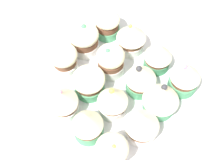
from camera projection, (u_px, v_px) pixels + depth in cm
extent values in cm
cube|color=beige|center=(112.00, 94.00, 61.92)|extent=(180.00, 180.00, 3.00)
cube|color=silver|center=(112.00, 89.00, 60.11)|extent=(31.42, 31.42, 1.20)
cylinder|color=#4C9E6B|center=(182.00, 84.00, 58.58)|extent=(5.71, 5.71, 2.53)
cylinder|color=brown|center=(184.00, 79.00, 56.86)|extent=(5.12, 5.12, 1.46)
cone|color=#F4EDC6|center=(187.00, 72.00, 54.70)|extent=(5.83, 5.83, 3.57)
sphere|color=pink|center=(185.00, 67.00, 53.28)|extent=(0.95, 0.95, 0.95)
cylinder|color=#4C9E6B|center=(157.00, 63.00, 61.28)|extent=(5.39, 5.39, 2.35)
cylinder|color=brown|center=(158.00, 58.00, 59.80)|extent=(5.12, 5.12, 1.10)
cone|color=#F4EDC6|center=(159.00, 51.00, 57.77)|extent=(5.63, 5.63, 3.61)
cylinder|color=white|center=(131.00, 45.00, 63.61)|extent=(5.70, 5.70, 2.30)
cylinder|color=brown|center=(131.00, 40.00, 61.97)|extent=(5.30, 5.30, 1.53)
cone|color=#F4EDC6|center=(132.00, 32.00, 59.77)|extent=(6.21, 6.21, 3.57)
sphere|color=#EAD64C|center=(130.00, 26.00, 58.38)|extent=(0.83, 0.83, 0.83)
cylinder|color=#4C9E6B|center=(107.00, 30.00, 65.77)|extent=(5.35, 5.35, 2.22)
cylinder|color=brown|center=(107.00, 25.00, 64.16)|extent=(4.95, 4.95, 1.53)
ellipsoid|color=#F4EDC6|center=(107.00, 19.00, 62.65)|extent=(5.46, 5.46, 3.30)
cylinder|color=#4C9E6B|center=(159.00, 105.00, 56.38)|extent=(6.16, 6.16, 2.24)
cylinder|color=brown|center=(160.00, 101.00, 54.97)|extent=(5.65, 5.65, 1.05)
cone|color=#F4EDC6|center=(162.00, 95.00, 52.85)|extent=(6.84, 6.84, 3.86)
sphere|color=#333338|center=(164.00, 87.00, 51.63)|extent=(1.14, 1.14, 1.14)
cylinder|color=#4C9E6B|center=(140.00, 85.00, 58.60)|extent=(5.68, 5.68, 2.23)
cylinder|color=brown|center=(141.00, 80.00, 57.04)|extent=(5.25, 5.25, 1.40)
cone|color=#F4EDC6|center=(142.00, 74.00, 55.02)|extent=(5.97, 5.97, 3.30)
sphere|color=#333338|center=(139.00, 69.00, 53.86)|extent=(1.18, 1.18, 1.18)
cylinder|color=white|center=(111.00, 67.00, 60.57)|extent=(5.49, 5.49, 2.58)
cylinder|color=brown|center=(111.00, 62.00, 58.87)|extent=(5.24, 5.24, 1.37)
ellipsoid|color=#F4EDC6|center=(111.00, 56.00, 57.18)|extent=(5.58, 5.58, 4.24)
sphere|color=#4CB266|center=(108.00, 51.00, 55.36)|extent=(0.98, 0.98, 0.98)
cylinder|color=white|center=(85.00, 46.00, 63.55)|extent=(6.03, 6.03, 2.28)
cylinder|color=brown|center=(84.00, 40.00, 61.93)|extent=(5.76, 5.76, 1.49)
ellipsoid|color=#F4EDC6|center=(84.00, 35.00, 60.36)|extent=(6.26, 6.26, 3.59)
sphere|color=#4CB266|center=(84.00, 27.00, 59.30)|extent=(1.17, 1.17, 1.17)
cylinder|color=white|center=(141.00, 131.00, 53.75)|extent=(5.77, 5.77, 2.20)
cylinder|color=brown|center=(142.00, 127.00, 52.15)|extent=(5.42, 5.42, 1.52)
cone|color=#F4EDC6|center=(143.00, 121.00, 49.92)|extent=(6.03, 6.03, 3.68)
cylinder|color=white|center=(113.00, 107.00, 56.02)|extent=(5.28, 5.28, 2.43)
cylinder|color=brown|center=(113.00, 103.00, 54.37)|extent=(4.87, 4.87, 1.41)
cone|color=#F4EDC6|center=(113.00, 97.00, 52.24)|extent=(5.69, 5.69, 3.53)
sphere|color=#EAD64C|center=(111.00, 91.00, 50.98)|extent=(1.02, 1.02, 1.02)
cylinder|color=#4C9E6B|center=(90.00, 87.00, 58.30)|extent=(5.90, 5.90, 2.29)
cylinder|color=brown|center=(89.00, 83.00, 56.84)|extent=(5.35, 5.35, 1.11)
ellipsoid|color=#F4EDC6|center=(89.00, 79.00, 55.52)|extent=(6.34, 6.34, 3.24)
cylinder|color=white|center=(66.00, 65.00, 60.98)|extent=(5.27, 5.27, 2.24)
cylinder|color=brown|center=(64.00, 60.00, 59.38)|extent=(4.68, 4.68, 1.48)
ellipsoid|color=#F4EDC6|center=(63.00, 55.00, 57.81)|extent=(5.66, 5.66, 3.62)
cylinder|color=white|center=(112.00, 155.00, 51.30)|extent=(5.39, 5.39, 2.47)
cylinder|color=brown|center=(112.00, 152.00, 49.63)|extent=(5.08, 5.08, 1.40)
ellipsoid|color=#F4EDC6|center=(112.00, 149.00, 48.04)|extent=(5.60, 5.60, 3.83)
sphere|color=#EAD64C|center=(114.00, 147.00, 46.37)|extent=(0.72, 0.72, 0.72)
cylinder|color=#4C9E6B|center=(89.00, 130.00, 53.58)|extent=(5.47, 5.47, 2.68)
cylinder|color=brown|center=(88.00, 126.00, 51.94)|extent=(5.25, 5.25, 1.14)
cone|color=#F4EDC6|center=(87.00, 120.00, 49.73)|extent=(5.61, 5.61, 4.00)
cylinder|color=white|center=(65.00, 108.00, 55.86)|extent=(5.55, 5.55, 2.53)
cylinder|color=brown|center=(63.00, 104.00, 54.12)|extent=(4.90, 4.90, 1.50)
cone|color=#F4EDC6|center=(61.00, 97.00, 51.92)|extent=(5.76, 5.76, 3.61)
sphere|color=pink|center=(61.00, 92.00, 50.50)|extent=(0.60, 0.60, 0.60)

